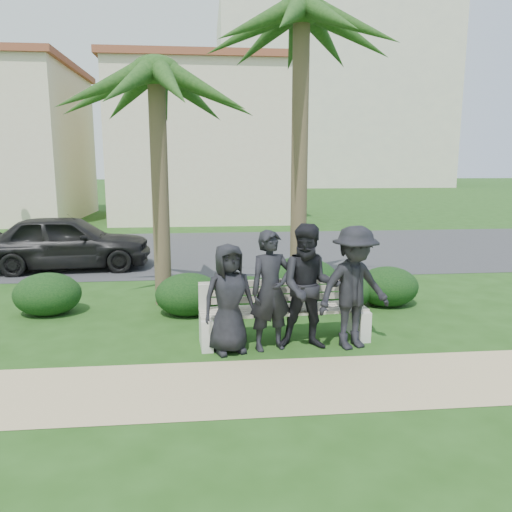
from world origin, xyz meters
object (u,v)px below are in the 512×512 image
(man_b, at_px, (271,291))
(palm_left, at_px, (156,74))
(man_c, at_px, (309,287))
(man_a, at_px, (229,299))
(park_bench, at_px, (284,315))
(palm_right, at_px, (302,15))
(man_d, at_px, (354,288))
(car_a, at_px, (67,242))

(man_b, xyz_separation_m, palm_left, (-1.77, 2.62, 3.40))
(man_c, distance_m, palm_left, 4.86)
(man_a, relative_size, palm_left, 0.30)
(park_bench, xyz_separation_m, man_c, (0.31, -0.33, 0.52))
(palm_right, bearing_deg, man_b, -108.20)
(man_c, height_order, man_d, man_c)
(man_a, bearing_deg, palm_left, 95.59)
(man_d, bearing_deg, car_a, 115.13)
(car_a, bearing_deg, park_bench, -145.28)
(man_c, bearing_deg, car_a, 137.18)
(man_c, bearing_deg, park_bench, 140.62)
(palm_right, bearing_deg, man_c, -97.03)
(man_b, bearing_deg, man_d, -19.16)
(man_c, bearing_deg, man_d, 3.64)
(man_b, height_order, man_d, man_d)
(car_a, bearing_deg, man_c, -145.07)
(park_bench, height_order, palm_right, palm_right)
(man_a, bearing_deg, park_bench, 5.79)
(man_b, height_order, car_a, man_b)
(man_b, bearing_deg, palm_right, 55.54)
(man_a, xyz_separation_m, palm_left, (-1.16, 2.67, 3.48))
(man_d, height_order, car_a, man_d)
(car_a, bearing_deg, man_d, -141.83)
(man_d, distance_m, palm_right, 5.29)
(park_bench, relative_size, man_a, 1.64)
(man_a, relative_size, palm_right, 0.25)
(man_d, xyz_separation_m, palm_left, (-2.98, 2.68, 3.37))
(palm_left, xyz_separation_m, car_a, (-2.72, 3.48, -3.57))
(palm_left, bearing_deg, man_a, -66.59)
(park_bench, distance_m, palm_left, 4.93)
(man_c, height_order, palm_left, palm_left)
(park_bench, bearing_deg, man_c, -51.36)
(park_bench, height_order, man_b, man_b)
(man_a, bearing_deg, man_c, -15.80)
(car_a, bearing_deg, man_b, -148.28)
(park_bench, xyz_separation_m, man_a, (-0.86, -0.38, 0.39))
(man_c, xyz_separation_m, palm_right, (0.34, 2.77, 4.46))
(man_c, xyz_separation_m, car_a, (-5.05, 6.12, -0.22))
(man_a, relative_size, car_a, 0.38)
(park_bench, distance_m, man_b, 0.63)
(man_c, relative_size, man_d, 1.02)
(man_c, relative_size, palm_right, 0.29)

